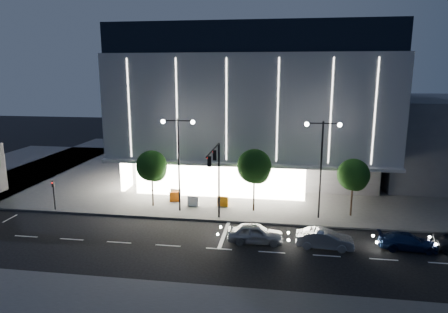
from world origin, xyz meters
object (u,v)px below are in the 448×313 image
Objects in this scene: ped_signal_far at (54,192)px; car_third at (408,242)px; car_lead at (255,233)px; barrier_d at (193,201)px; barrier_b at (176,194)px; tree_mid at (255,168)px; street_lamp_east at (322,155)px; tree_right at (353,176)px; car_second at (325,239)px; tree_left at (152,168)px; barrier_a at (175,197)px; barrier_c at (223,201)px; traffic_mast at (216,169)px; street_lamp_west at (178,151)px.

car_third is at bearing -7.24° from ped_signal_far.
barrier_d is (-6.69, 7.41, -0.10)m from car_lead.
tree_mid is at bearing -3.65° from barrier_b.
street_lamp_east is 15.74m from barrier_b.
car_third is (31.14, -3.96, -1.27)m from ped_signal_far.
ped_signal_far is 28.21m from tree_right.
street_lamp_east is 2.08× the size of car_second.
street_lamp_east is at bearing -3.65° from tree_left.
tree_left is 4.13m from barrier_a.
barrier_c is at bearing 52.80° from car_second.
tree_right reaches higher than barrier_b.
street_lamp_east reaches higher than traffic_mast.
street_lamp_east is 8.18× the size of barrier_d.
ped_signal_far is 0.69× the size of car_second.
tree_mid is at bearing -3.21° from barrier_c.
ped_signal_far reaches higher than barrier_a.
barrier_c is (5.08, -0.77, 0.00)m from barrier_a.
car_second is at bearing -21.15° from traffic_mast.
car_third is at bearing -89.98° from car_lead.
street_lamp_east reaches higher than barrier_d.
car_second is 17.31m from barrier_b.
barrier_a is (-14.18, 2.56, -5.31)m from street_lamp_east.
car_third is at bearing -17.93° from barrier_d.
barrier_b is (-14.37, 3.60, -5.31)m from street_lamp_east.
traffic_mast reaches higher than car_second.
car_lead is at bearing -37.67° from street_lamp_west.
tree_right is (19.00, -0.00, -0.15)m from tree_left.
street_lamp_east is 16.12m from tree_left.
tree_right is at bearing 17.02° from traffic_mast.
car_third is (6.19, 0.67, -0.09)m from car_second.
tree_mid is 1.12× the size of tree_right.
tree_mid reaches higher than car_second.
street_lamp_west reaches higher than tree_left.
barrier_d is at bearing -41.14° from barrier_a.
car_second is at bearing -90.46° from street_lamp_east.
barrier_b is (-14.32, 9.72, -0.06)m from car_second.
car_third is (15.15, -2.79, -4.41)m from traffic_mast.
street_lamp_west is at bearing -144.83° from barrier_c.
street_lamp_west reaches higher than car_lead.
traffic_mast reaches higher than ped_signal_far.
street_lamp_west is 10.98m from car_lead.
barrier_d is at bearing 126.12° from traffic_mast.
barrier_a and barrier_c have the same top height.
barrier_c is (-3.76, 7.70, -0.10)m from car_lead.
tree_left is 13.11m from car_lead.
tree_left reaches higher than tree_right.
tree_right is 11.31m from car_lead.
tree_left is at bearing 161.06° from street_lamp_west.
street_lamp_west reaches higher than car_third.
traffic_mast is 8.56m from barrier_a.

